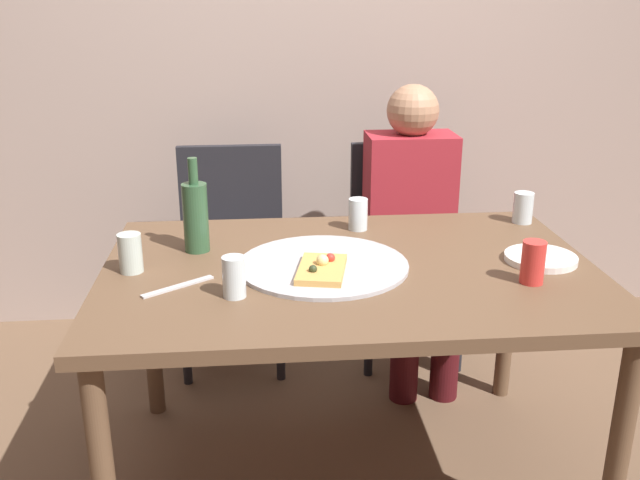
{
  "coord_description": "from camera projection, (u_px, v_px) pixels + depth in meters",
  "views": [
    {
      "loc": [
        -0.27,
        -1.93,
        1.51
      ],
      "look_at": [
        -0.08,
        0.1,
        0.79
      ],
      "focal_mm": 39.43,
      "sensor_mm": 36.0,
      "label": 1
    }
  ],
  "objects": [
    {
      "name": "wine_glass",
      "position": [
        130.0,
        253.0,
        2.03
      ],
      "size": [
        0.07,
        0.07,
        0.12
      ],
      "primitive_type": "cylinder",
      "color": "#B7C6BC",
      "rests_on": "dining_table"
    },
    {
      "name": "soda_can",
      "position": [
        533.0,
        262.0,
        1.95
      ],
      "size": [
        0.07,
        0.07,
        0.12
      ],
      "primitive_type": "cylinder",
      "color": "red",
      "rests_on": "dining_table"
    },
    {
      "name": "ground_plane",
      "position": [
        347.0,
        472.0,
        2.34
      ],
      "size": [
        8.0,
        8.0,
        0.0
      ],
      "primitive_type": "plane",
      "color": "brown"
    },
    {
      "name": "pizza_slice_last",
      "position": [
        322.0,
        268.0,
        2.01
      ],
      "size": [
        0.17,
        0.24,
        0.05
      ],
      "color": "tan",
      "rests_on": "pizza_tray"
    },
    {
      "name": "wine_bottle",
      "position": [
        196.0,
        215.0,
        2.18
      ],
      "size": [
        0.08,
        0.08,
        0.3
      ],
      "color": "#2D5133",
      "rests_on": "dining_table"
    },
    {
      "name": "short_glass",
      "position": [
        523.0,
        208.0,
        2.47
      ],
      "size": [
        0.07,
        0.07,
        0.11
      ],
      "primitive_type": "cylinder",
      "color": "silver",
      "rests_on": "dining_table"
    },
    {
      "name": "guest_in_sweater",
      "position": [
        413.0,
        219.0,
        2.85
      ],
      "size": [
        0.36,
        0.56,
        1.17
      ],
      "rotation": [
        0.0,
        0.0,
        3.14
      ],
      "color": "maroon",
      "rests_on": "ground_plane"
    },
    {
      "name": "tumbler_near",
      "position": [
        358.0,
        214.0,
        2.4
      ],
      "size": [
        0.07,
        0.07,
        0.11
      ],
      "primitive_type": "cylinder",
      "color": "silver",
      "rests_on": "dining_table"
    },
    {
      "name": "dining_table",
      "position": [
        349.0,
        289.0,
        2.12
      ],
      "size": [
        1.47,
        0.99,
        0.74
      ],
      "color": "brown",
      "rests_on": "ground_plane"
    },
    {
      "name": "tumbler_far",
      "position": [
        234.0,
        277.0,
        1.87
      ],
      "size": [
        0.06,
        0.06,
        0.11
      ],
      "primitive_type": "cylinder",
      "color": "silver",
      "rests_on": "dining_table"
    },
    {
      "name": "chair_right",
      "position": [
        404.0,
        236.0,
        3.04
      ],
      "size": [
        0.44,
        0.44,
        0.9
      ],
      "rotation": [
        0.0,
        0.0,
        3.14
      ],
      "color": "black",
      "rests_on": "ground_plane"
    },
    {
      "name": "table_knife",
      "position": [
        178.0,
        287.0,
        1.94
      ],
      "size": [
        0.19,
        0.14,
        0.01
      ],
      "primitive_type": "cube",
      "rotation": [
        0.0,
        0.0,
        3.76
      ],
      "color": "#B7B7BC",
      "rests_on": "dining_table"
    },
    {
      "name": "pizza_tray",
      "position": [
        323.0,
        265.0,
        2.08
      ],
      "size": [
        0.51,
        0.51,
        0.01
      ],
      "primitive_type": "cylinder",
      "color": "#ADADB2",
      "rests_on": "dining_table"
    },
    {
      "name": "chair_left",
      "position": [
        232.0,
        241.0,
        2.97
      ],
      "size": [
        0.44,
        0.44,
        0.9
      ],
      "rotation": [
        0.0,
        0.0,
        3.14
      ],
      "color": "black",
      "rests_on": "ground_plane"
    },
    {
      "name": "plate_stack",
      "position": [
        541.0,
        258.0,
        2.13
      ],
      "size": [
        0.22,
        0.22,
        0.02
      ],
      "primitive_type": "cylinder",
      "color": "white",
      "rests_on": "dining_table"
    },
    {
      "name": "back_wall",
      "position": [
        313.0,
        42.0,
        3.15
      ],
      "size": [
        6.0,
        0.1,
        2.6
      ],
      "primitive_type": "cube",
      "color": "gray",
      "rests_on": "ground_plane"
    }
  ]
}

